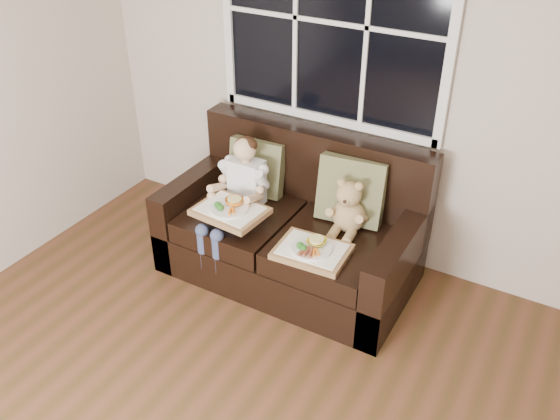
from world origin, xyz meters
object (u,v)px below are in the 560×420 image
Objects in this scene: teddy_bear at (348,210)px; child at (239,188)px; tray_left at (230,210)px; tray_right at (312,250)px; loveseat at (294,232)px.

child is at bearing -174.80° from teddy_bear.
tray_left is 1.03× the size of tray_right.
teddy_bear reaches higher than tray_left.
loveseat is at bearing 51.08° from tray_left.
tray_right is (0.31, -0.33, 0.17)m from loveseat.
child is 0.72m from tray_right.
tray_right is at bearing -17.71° from child.
teddy_bear is 0.77m from tray_left.
tray_right is (0.67, -0.21, -0.14)m from child.
loveseat is 3.58× the size of tray_left.
tray_right is at bearing -46.90° from loveseat.
loveseat reaches higher than tray_left.
loveseat is at bearing 178.27° from teddy_bear.
child is 2.02× the size of teddy_bear.
tray_left is 0.62m from tray_right.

